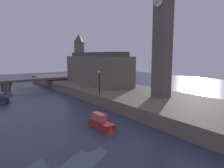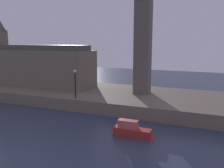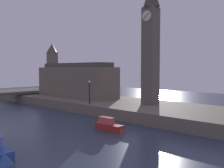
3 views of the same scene
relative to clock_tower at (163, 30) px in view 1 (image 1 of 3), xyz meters
name	(u,v)px [view 1 (image 1 of 3)]	position (x,y,z in m)	size (l,w,h in m)	color
far_embankment	(128,95)	(-6.23, -0.79, -9.65)	(70.00, 12.00, 1.50)	#6B6051
clock_tower	(163,30)	(0.00, 0.00, 0.00)	(2.12, 2.18, 17.22)	#5B544C
parliament_hall	(96,68)	(-16.52, -0.53, -5.84)	(17.09, 5.29, 10.33)	#6B6051
bridge_span	(7,83)	(-26.47, -15.31, -8.79)	(2.37, 29.15, 2.21)	#5B544C
streetlamp	(99,79)	(-6.62, -5.83, -6.73)	(0.36, 0.36, 3.43)	black
boat_barge_dark	(1,99)	(-15.82, -17.74, -9.87)	(4.26, 1.95, 1.43)	#232328
boat_dinghy_red	(102,124)	(2.57, -11.14, -9.88)	(3.83, 1.08, 1.44)	maroon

